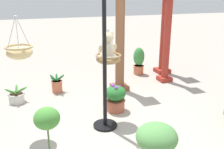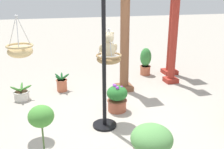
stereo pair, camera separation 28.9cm
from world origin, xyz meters
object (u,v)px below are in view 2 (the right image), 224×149
potted_plant_fern_front (117,98)px  potted_plant_trailing_ivy (62,84)px  teddy_bear (108,47)px  potted_plant_broad_leaf (43,137)px  hanging_basket_with_teddy (109,58)px  greenhouse_pillar_far_back (125,39)px  potted_plant_tall_leafy (22,94)px  potted_plant_conical_shrub (146,61)px  greenhouse_pillar_right (174,35)px  display_pole_central (104,88)px  greenhouse_pillar_left (172,31)px  hanging_basket_left_high (20,50)px  potted_plant_small_succulent (152,142)px

potted_plant_fern_front → potted_plant_trailing_ivy: 1.75m
teddy_bear → potted_plant_broad_leaf: size_ratio=0.52×
hanging_basket_with_teddy → greenhouse_pillar_far_back: 1.60m
potted_plant_tall_leafy → potted_plant_conical_shrub: 3.59m
greenhouse_pillar_right → greenhouse_pillar_far_back: (-1.41, -0.21, -0.00)m
greenhouse_pillar_right → potted_plant_fern_front: bearing=-145.6°
greenhouse_pillar_right → potted_plant_conical_shrub: bearing=117.9°
teddy_bear → potted_plant_tall_leafy: (-1.70, 1.40, -1.29)m
potted_plant_fern_front → potted_plant_tall_leafy: size_ratio=1.20×
greenhouse_pillar_far_back → potted_plant_fern_front: greenhouse_pillar_far_back is taller
hanging_basket_with_teddy → display_pole_central: bearing=-121.0°
potted_plant_conical_shrub → hanging_basket_with_teddy: bearing=-125.8°
display_pole_central → greenhouse_pillar_right: 3.03m
greenhouse_pillar_left → potted_plant_tall_leafy: (-4.19, -0.90, -1.15)m
teddy_bear → hanging_basket_left_high: 1.50m
greenhouse_pillar_left → potted_plant_broad_leaf: (-3.73, -3.51, -0.78)m
teddy_bear → potted_plant_fern_front: (0.25, 0.28, -1.14)m
potted_plant_conical_shrub → potted_plant_tall_leafy: bearing=-163.8°
potted_plant_trailing_ivy → potted_plant_broad_leaf: 2.98m
potted_plant_tall_leafy → teddy_bear: bearing=-39.5°
potted_plant_small_succulent → greenhouse_pillar_left: bearing=59.2°
teddy_bear → greenhouse_pillar_left: 3.39m
hanging_basket_left_high → potted_plant_conical_shrub: bearing=37.0°
potted_plant_tall_leafy → greenhouse_pillar_left: bearing=12.1°
hanging_basket_left_high → potted_plant_tall_leafy: hanging_basket_left_high is taller
potted_plant_small_succulent → display_pole_central: bearing=108.3°
potted_plant_fern_front → potted_plant_trailing_ivy: (-1.01, 1.43, -0.10)m
greenhouse_pillar_far_back → potted_plant_tall_leafy: (-2.45, 0.01, -1.16)m
greenhouse_pillar_right → potted_plant_trailing_ivy: greenhouse_pillar_right is taller
display_pole_central → potted_plant_broad_leaf: size_ratio=2.51×
potted_plant_broad_leaf → teddy_bear: bearing=44.4°
hanging_basket_with_teddy → potted_plant_broad_leaf: size_ratio=0.66×
potted_plant_fern_front → greenhouse_pillar_right: bearing=34.4°
hanging_basket_with_teddy → greenhouse_pillar_right: (2.17, 1.62, 0.08)m
greenhouse_pillar_right → potted_plant_trailing_ivy: (-2.92, 0.12, -1.11)m
potted_plant_tall_leafy → potted_plant_trailing_ivy: bearing=18.7°
potted_plant_fern_front → potted_plant_tall_leafy: potted_plant_fern_front is taller
display_pole_central → potted_plant_broad_leaf: 1.45m
hanging_basket_with_teddy → potted_plant_tall_leafy: hanging_basket_with_teddy is taller
greenhouse_pillar_far_back → potted_plant_fern_front: size_ratio=4.57×
greenhouse_pillar_right → greenhouse_pillar_far_back: bearing=-171.7°
hanging_basket_left_high → potted_plant_conical_shrub: hanging_basket_left_high is taller
greenhouse_pillar_left → potted_plant_conical_shrub: (-0.75, 0.09, -0.88)m
teddy_bear → potted_plant_fern_front: teddy_bear is taller
teddy_bear → potted_plant_tall_leafy: bearing=140.5°
teddy_bear → potted_plant_tall_leafy: size_ratio=1.01×
hanging_basket_left_high → potted_plant_broad_leaf: size_ratio=0.71×
greenhouse_pillar_right → teddy_bear: bearing=-143.7°
potted_plant_small_succulent → potted_plant_conical_shrub: potted_plant_conical_shrub is taller
display_pole_central → potted_plant_broad_leaf: (-1.09, -0.94, -0.24)m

